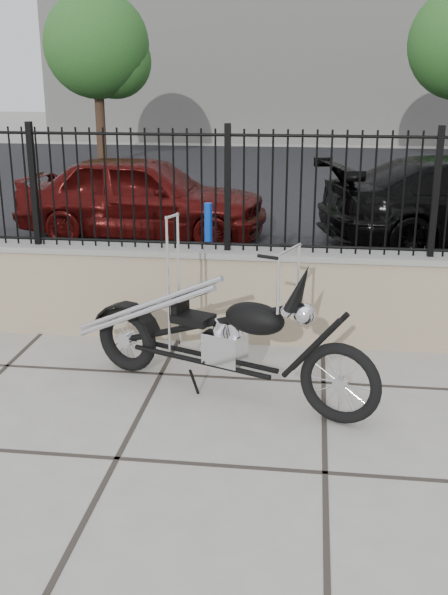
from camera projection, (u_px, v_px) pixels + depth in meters
ground_plane at (325, 473)px, 4.87m from camera, size 90.00×90.00×0.00m
parking_lot at (320, 190)px, 16.66m from camera, size 30.00×30.00×0.00m
retaining_wall at (325, 299)px, 7.08m from camera, size 14.00×0.36×0.96m
iron_fence at (330, 193)px, 6.75m from camera, size 14.00×0.08×1.20m
background_building at (323, 39)px, 28.64m from camera, size 22.00×6.00×8.00m
chopper_motorcycle at (219, 308)px, 5.85m from camera, size 2.59×1.42×1.57m
car_red at (143, 196)px, 11.59m from camera, size 4.24×1.93×1.41m
bollard_a at (208, 237)px, 9.75m from camera, size 0.12×0.12×0.95m
tree_left at (96, 40)px, 19.85m from camera, size 3.02×3.02×5.09m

